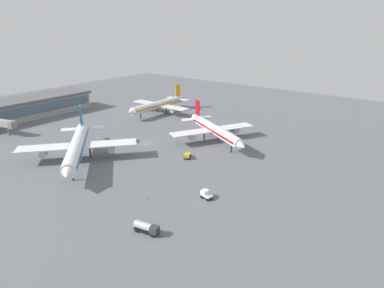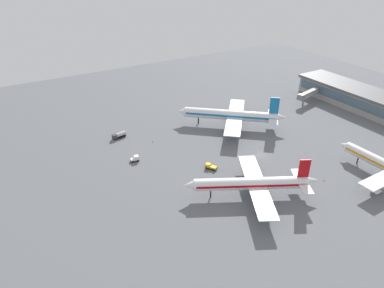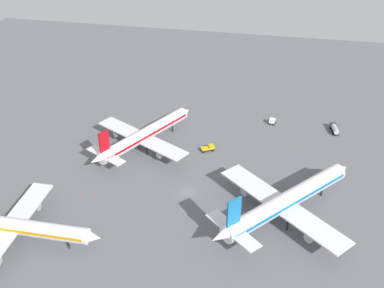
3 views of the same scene
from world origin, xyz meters
TOP-DOWN VIEW (x-y plane):
  - ground at (0.00, 0.00)m, footprint 288.00×288.00m
  - terminal_building at (11.17, -77.94)m, footprint 72.25×19.22m
  - airplane_at_gate at (-19.17, 20.59)m, footprint 34.95×41.89m
  - airplane_taxiing at (27.90, -5.70)m, footprint 38.65×42.39m
  - baggage_tug at (21.96, 45.64)m, footprint 2.69×3.48m
  - pushback_tractor at (2.06, 23.17)m, footprint 4.76×3.84m
  - fuel_truck at (43.92, 44.19)m, footprint 3.11×6.54m
  - jet_bridge at (29.93, -58.23)m, footprint 6.45×17.00m
  - safety_cone_near_gate at (-25.88, -7.64)m, footprint 0.44×0.44m
  - safety_cone_mid_apron at (32.54, 33.19)m, footprint 0.44×0.44m

SIDE VIEW (x-z plane):
  - ground at x=0.00m, z-range 0.00..0.00m
  - safety_cone_near_gate at x=-25.88m, z-range 0.00..0.60m
  - safety_cone_mid_apron at x=32.54m, z-range 0.00..0.60m
  - pushback_tractor at x=2.06m, z-range 0.02..1.92m
  - baggage_tug at x=21.96m, z-range 0.01..2.31m
  - fuel_truck at x=43.92m, z-range 0.14..2.64m
  - terminal_building at x=11.17m, z-range 0.10..9.96m
  - airplane_at_gate at x=-19.17m, z-range -1.90..12.00m
  - jet_bridge at x=29.93m, z-range 1.75..8.49m
  - airplane_taxiing at x=27.90m, z-range -2.15..13.59m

